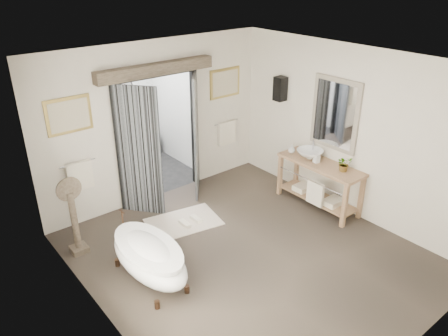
{
  "coord_description": "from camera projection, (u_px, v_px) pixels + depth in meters",
  "views": [
    {
      "loc": [
        -3.73,
        -3.99,
        4.08
      ],
      "look_at": [
        0.0,
        0.6,
        1.25
      ],
      "focal_mm": 35.0,
      "sensor_mm": 36.0,
      "label": 1
    }
  ],
  "objects": [
    {
      "name": "ground_plane",
      "position": [
        249.0,
        255.0,
        6.68
      ],
      "size": [
        5.0,
        5.0,
        0.0
      ],
      "primitive_type": "plane",
      "color": "#504339"
    },
    {
      "name": "room_shell",
      "position": [
        256.0,
        146.0,
        5.77
      ],
      "size": [
        4.52,
        5.02,
        2.91
      ],
      "color": "beige",
      "rests_on": "ground_plane"
    },
    {
      "name": "shower_room",
      "position": [
        121.0,
        128.0,
        9.08
      ],
      "size": [
        2.22,
        2.01,
        2.51
      ],
      "color": "#2C2C2D",
      "rests_on": "ground_plane"
    },
    {
      "name": "back_wall_dressing",
      "position": [
        162.0,
        119.0,
        7.62
      ],
      "size": [
        3.82,
        0.72,
        2.52
      ],
      "color": "black",
      "rests_on": "ground_plane"
    },
    {
      "name": "clawfoot_tub",
      "position": [
        149.0,
        257.0,
        6.02
      ],
      "size": [
        0.71,
        1.58,
        0.77
      ],
      "color": "#402A1C",
      "rests_on": "ground_plane"
    },
    {
      "name": "vanity",
      "position": [
        319.0,
        181.0,
        7.79
      ],
      "size": [
        0.57,
        1.6,
        0.85
      ],
      "color": "tan",
      "rests_on": "ground_plane"
    },
    {
      "name": "pedestal_mirror",
      "position": [
        74.0,
        221.0,
        6.52
      ],
      "size": [
        0.38,
        0.24,
        1.28
      ],
      "color": "#6E624E",
      "rests_on": "ground_plane"
    },
    {
      "name": "rug",
      "position": [
        184.0,
        222.0,
        7.5
      ],
      "size": [
        1.33,
        1.02,
        0.01
      ],
      "primitive_type": "cube",
      "rotation": [
        0.0,
        0.0,
        -0.19
      ],
      "color": "beige",
      "rests_on": "ground_plane"
    },
    {
      "name": "slippers",
      "position": [
        191.0,
        221.0,
        7.46
      ],
      "size": [
        0.33,
        0.25,
        0.05
      ],
      "color": "silver",
      "rests_on": "rug"
    },
    {
      "name": "basin",
      "position": [
        310.0,
        154.0,
        7.82
      ],
      "size": [
        0.55,
        0.55,
        0.16
      ],
      "primitive_type": "imported",
      "rotation": [
        0.0,
        0.0,
        -0.15
      ],
      "color": "white",
      "rests_on": "vanity"
    },
    {
      "name": "plant",
      "position": [
        344.0,
        164.0,
        7.32
      ],
      "size": [
        0.31,
        0.29,
        0.27
      ],
      "primitive_type": "imported",
      "rotation": [
        0.0,
        0.0,
        -0.41
      ],
      "color": "gray",
      "rests_on": "vanity"
    },
    {
      "name": "soap_bottle_a",
      "position": [
        317.0,
        157.0,
        7.65
      ],
      "size": [
        0.1,
        0.1,
        0.2
      ],
      "primitive_type": "imported",
      "rotation": [
        0.0,
        0.0,
        -0.11
      ],
      "color": "gray",
      "rests_on": "vanity"
    },
    {
      "name": "soap_bottle_b",
      "position": [
        292.0,
        149.0,
        8.04
      ],
      "size": [
        0.13,
        0.13,
        0.16
      ],
      "primitive_type": "imported",
      "rotation": [
        0.0,
        0.0,
        -0.03
      ],
      "color": "gray",
      "rests_on": "vanity"
    }
  ]
}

